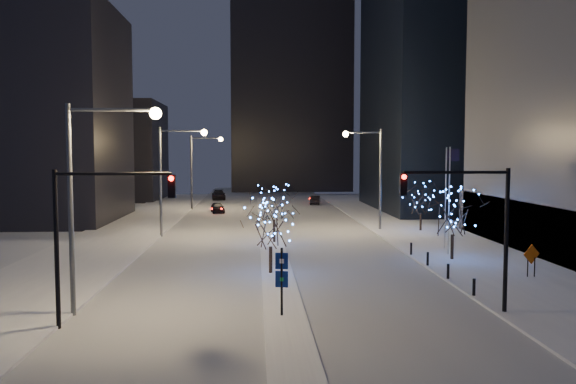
{
  "coord_description": "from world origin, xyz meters",
  "views": [
    {
      "loc": [
        -1.37,
        -24.66,
        7.71
      ],
      "look_at": [
        0.9,
        14.01,
        5.0
      ],
      "focal_mm": 35.0,
      "sensor_mm": 36.0,
      "label": 1
    }
  ],
  "objects": [
    {
      "name": "traffic_signal_west",
      "position": [
        -8.44,
        -0.0,
        4.76
      ],
      "size": [
        5.26,
        0.43,
        7.0
      ],
      "color": "black",
      "rests_on": "ground"
    },
    {
      "name": "street_lamp_w_mid",
      "position": [
        -8.94,
        27.0,
        6.5
      ],
      "size": [
        4.4,
        0.56,
        10.0
      ],
      "color": "#595E66",
      "rests_on": "ground"
    },
    {
      "name": "construction_sign",
      "position": [
        15.43,
        8.19,
        1.36
      ],
      "size": [
        1.18,
        0.41,
        2.01
      ],
      "rotation": [
        0.0,
        0.0,
        0.31
      ],
      "color": "black",
      "rests_on": "east_sidewalk"
    },
    {
      "name": "holiday_tree_median_far",
      "position": [
        0.23,
        22.6,
        3.33
      ],
      "size": [
        3.73,
        3.73,
        4.74
      ],
      "color": "black",
      "rests_on": "median"
    },
    {
      "name": "traffic_signal_east",
      "position": [
        8.94,
        1.0,
        4.76
      ],
      "size": [
        5.26,
        0.43,
        7.0
      ],
      "color": "black",
      "rests_on": "ground"
    },
    {
      "name": "wayfinding_sign",
      "position": [
        -0.15,
        1.0,
        2.04
      ],
      "size": [
        0.59,
        0.2,
        3.32
      ],
      "rotation": [
        0.0,
        0.0,
        -0.22
      ],
      "color": "black",
      "rests_on": "ground"
    },
    {
      "name": "street_lamp_east",
      "position": [
        10.08,
        30.0,
        6.45
      ],
      "size": [
        3.9,
        0.56,
        10.0
      ],
      "color": "#595E66",
      "rests_on": "ground"
    },
    {
      "name": "car_mid",
      "position": [
        7.63,
        58.7,
        0.65
      ],
      "size": [
        1.99,
        4.13,
        1.3
      ],
      "primitive_type": "imported",
      "rotation": [
        0.0,
        0.0,
        2.98
      ],
      "color": "black",
      "rests_on": "ground"
    },
    {
      "name": "holiday_tree_plaza_far",
      "position": [
        14.76,
        28.87,
        3.19
      ],
      "size": [
        4.75,
        4.75,
        4.73
      ],
      "color": "black",
      "rests_on": "east_sidewalk"
    },
    {
      "name": "flagpoles",
      "position": [
        13.37,
        17.25,
        4.8
      ],
      "size": [
        1.35,
        2.6,
        8.0
      ],
      "color": "silver",
      "rests_on": "east_sidewalk"
    },
    {
      "name": "bollards",
      "position": [
        10.2,
        10.0,
        0.6
      ],
      "size": [
        0.16,
        12.16,
        0.9
      ],
      "color": "black",
      "rests_on": "east_sidewalk"
    },
    {
      "name": "ground",
      "position": [
        0.0,
        0.0,
        0.0
      ],
      "size": [
        160.0,
        160.0,
        0.0
      ],
      "primitive_type": "plane",
      "color": "white",
      "rests_on": "ground"
    },
    {
      "name": "filler_west_near",
      "position": [
        -28.0,
        40.0,
        12.0
      ],
      "size": [
        22.0,
        18.0,
        24.0
      ],
      "primitive_type": "cube",
      "color": "black",
      "rests_on": "ground"
    },
    {
      "name": "street_lamp_w_near",
      "position": [
        -8.94,
        2.0,
        6.5
      ],
      "size": [
        4.4,
        0.56,
        10.0
      ],
      "color": "#595E66",
      "rests_on": "ground"
    },
    {
      "name": "road",
      "position": [
        0.0,
        35.0,
        0.01
      ],
      "size": [
        20.0,
        130.0,
        0.02
      ],
      "primitive_type": "cube",
      "color": "#B0B6C0",
      "rests_on": "ground"
    },
    {
      "name": "holiday_tree_plaza_near",
      "position": [
        12.64,
        14.16,
        3.4
      ],
      "size": [
        5.24,
        5.24,
        5.06
      ],
      "color": "black",
      "rests_on": "east_sidewalk"
    },
    {
      "name": "west_sidewalk",
      "position": [
        -14.0,
        20.0,
        0.07
      ],
      "size": [
        8.0,
        90.0,
        0.15
      ],
      "primitive_type": "cube",
      "color": "white",
      "rests_on": "ground"
    },
    {
      "name": "filler_west_far",
      "position": [
        -26.0,
        70.0,
        8.0
      ],
      "size": [
        18.0,
        16.0,
        16.0
      ],
      "primitive_type": "cube",
      "color": "black",
      "rests_on": "ground"
    },
    {
      "name": "east_sidewalk",
      "position": [
        15.0,
        20.0,
        0.07
      ],
      "size": [
        10.0,
        90.0,
        0.15
      ],
      "primitive_type": "cube",
      "color": "white",
      "rests_on": "ground"
    },
    {
      "name": "street_lamp_w_far",
      "position": [
        -8.94,
        52.0,
        6.5
      ],
      "size": [
        4.4,
        0.56,
        10.0
      ],
      "color": "#595E66",
      "rests_on": "ground"
    },
    {
      "name": "holiday_tree_median_near",
      "position": [
        -0.41,
        10.32,
        3.21
      ],
      "size": [
        4.87,
        4.87,
        4.75
      ],
      "color": "black",
      "rests_on": "median"
    },
    {
      "name": "horizon_block",
      "position": [
        6.0,
        92.0,
        21.0
      ],
      "size": [
        24.0,
        14.0,
        42.0
      ],
      "primitive_type": "cube",
      "color": "black",
      "rests_on": "ground"
    },
    {
      "name": "car_far",
      "position": [
        -7.41,
        68.15,
        0.77
      ],
      "size": [
        2.64,
        5.48,
        1.54
      ],
      "primitive_type": "imported",
      "rotation": [
        0.0,
        0.0,
        0.09
      ],
      "color": "black",
      "rests_on": "ground"
    },
    {
      "name": "median",
      "position": [
        0.0,
        30.0,
        0.07
      ],
      "size": [
        2.0,
        80.0,
        0.15
      ],
      "primitive_type": "cube",
      "color": "white",
      "rests_on": "ground"
    },
    {
      "name": "car_near",
      "position": [
        -6.21,
        47.76,
        0.67
      ],
      "size": [
        2.19,
        4.13,
        1.34
      ],
      "primitive_type": "imported",
      "rotation": [
        0.0,
        0.0,
        0.16
      ],
      "color": "black",
      "rests_on": "ground"
    }
  ]
}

